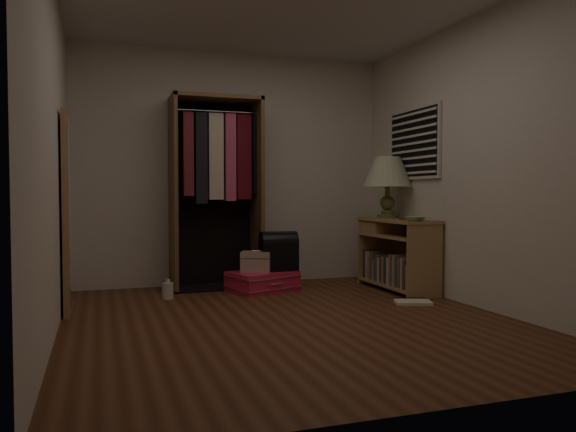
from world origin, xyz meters
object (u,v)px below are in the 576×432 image
object	(u,v)px
console_bookshelf	(395,253)
white_jug	(168,290)
black_bag	(279,250)
train_case	(256,261)
pink_suitcase	(262,281)
open_wardrobe	(218,176)
table_lamp	(388,173)
floor_mirror	(68,213)

from	to	relation	value
console_bookshelf	white_jug	distance (m)	2.39
white_jug	black_bag	bearing A→B (deg)	7.36
train_case	black_bag	xyz separation A→B (m)	(0.25, 0.01, 0.11)
white_jug	pink_suitcase	bearing A→B (deg)	7.61
open_wardrobe	table_lamp	bearing A→B (deg)	-17.14
open_wardrobe	pink_suitcase	xyz separation A→B (m)	(0.39, -0.38, -1.11)
table_lamp	pink_suitcase	bearing A→B (deg)	173.20
console_bookshelf	table_lamp	size ratio (longest dim) A/B	1.68
console_bookshelf	white_jug	world-z (taller)	console_bookshelf
table_lamp	white_jug	size ratio (longest dim) A/B	3.50
table_lamp	black_bag	bearing A→B (deg)	171.26
table_lamp	white_jug	distance (m)	2.63
train_case	open_wardrobe	bearing A→B (deg)	156.12
floor_mirror	pink_suitcase	world-z (taller)	floor_mirror
console_bookshelf	open_wardrobe	distance (m)	2.07
console_bookshelf	open_wardrobe	size ratio (longest dim) A/B	0.55
train_case	white_jug	distance (m)	0.97
pink_suitcase	table_lamp	distance (m)	1.79
open_wardrobe	train_case	xyz separation A→B (m)	(0.33, -0.37, -0.90)
black_bag	console_bookshelf	bearing A→B (deg)	-14.23
open_wardrobe	console_bookshelf	bearing A→B (deg)	-22.55
open_wardrobe	train_case	bearing A→B (deg)	-48.54
floor_mirror	white_jug	distance (m)	1.19
floor_mirror	table_lamp	world-z (taller)	floor_mirror
floor_mirror	table_lamp	xyz separation A→B (m)	(3.24, 0.23, 0.39)
pink_suitcase	train_case	world-z (taller)	train_case
console_bookshelf	black_bag	xyz separation A→B (m)	(-1.19, 0.37, 0.03)
white_jug	table_lamp	bearing A→B (deg)	-0.76
table_lamp	console_bookshelf	bearing A→B (deg)	-91.64
console_bookshelf	pink_suitcase	xyz separation A→B (m)	(-1.37, 0.35, -0.29)
open_wardrobe	floor_mirror	size ratio (longest dim) A/B	1.21
pink_suitcase	table_lamp	size ratio (longest dim) A/B	1.19
open_wardrobe	black_bag	xyz separation A→B (m)	(0.58, -0.36, -0.79)
train_case	white_jug	size ratio (longest dim) A/B	1.94
pink_suitcase	train_case	size ratio (longest dim) A/B	2.15
floor_mirror	console_bookshelf	bearing A→B (deg)	0.71
black_bag	table_lamp	distance (m)	1.46
pink_suitcase	train_case	bearing A→B (deg)	152.36
train_case	white_jug	bearing A→B (deg)	-146.67
floor_mirror	pink_suitcase	xyz separation A→B (m)	(1.87, 0.39, -0.75)
console_bookshelf	floor_mirror	world-z (taller)	floor_mirror
open_wardrobe	black_bag	distance (m)	1.04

